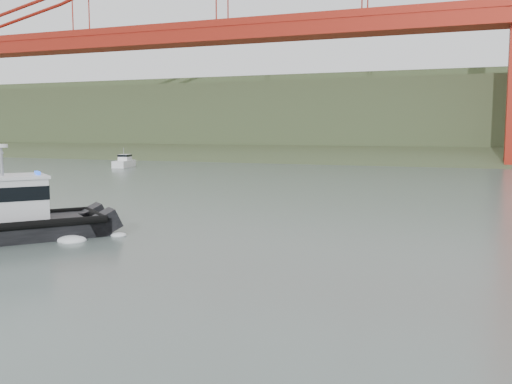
# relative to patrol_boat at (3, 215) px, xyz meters

# --- Properties ---
(ground) EXTENTS (400.00, 400.00, 0.00)m
(ground) POSITION_rel_patrol_boat_xyz_m (10.60, -3.99, -1.29)
(ground) COLOR #4E5D56
(ground) RESTS_ON ground
(headlands) EXTENTS (500.00, 105.36, 27.12)m
(headlands) POSITION_rel_patrol_boat_xyz_m (10.60, 121.51, 5.75)
(headlands) COLOR #3B4E2C
(headlands) RESTS_ON ground
(patrol_boat) EXTENTS (9.68, 10.73, 5.17)m
(patrol_boat) POSITION_rel_patrol_boat_xyz_m (0.00, 0.00, 0.00)
(patrol_boat) COLOR black
(patrol_boat) RESTS_ON ground
(motorboat) EXTENTS (3.12, 5.77, 3.02)m
(motorboat) POSITION_rel_patrol_boat_xyz_m (-26.80, 50.83, -0.54)
(motorboat) COLOR white
(motorboat) RESTS_ON ground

